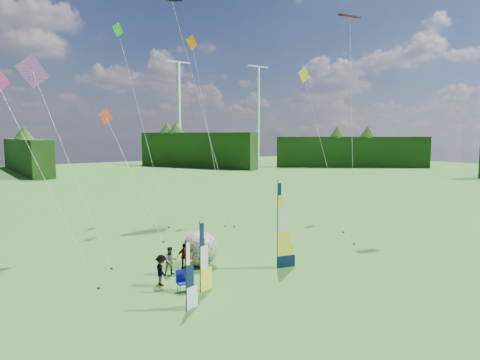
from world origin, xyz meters
TOP-DOWN VIEW (x-y plane):
  - ground at (0.00, 0.00)m, footprint 220.00×220.00m
  - treeline_ring at (0.00, 0.00)m, footprint 210.00×210.00m
  - turbine_left at (70.00, 95.00)m, footprint 8.00×1.20m
  - turbine_right at (45.00, 102.00)m, footprint 8.00×1.20m
  - feather_banner_main at (1.03, 2.93)m, footprint 1.41×0.40m
  - side_banner_left at (-4.82, 2.13)m, footprint 1.02×0.30m
  - side_banner_far at (-6.52, 0.48)m, footprint 0.94×0.39m
  - bol_inflatable at (-2.55, 6.14)m, footprint 2.86×2.86m
  - spectator_a at (-3.92, 4.85)m, footprint 0.68×0.64m
  - spectator_b at (-4.80, 5.65)m, footprint 0.87×0.54m
  - spectator_c at (-6.02, 4.30)m, footprint 0.52×1.13m
  - spectator_d at (-3.59, 6.23)m, footprint 0.98×0.59m
  - camp_chair at (-5.50, 2.75)m, footprint 0.73×0.73m
  - kite_whale at (5.26, 19.65)m, footprint 7.45×15.04m
  - kite_rainbow_delta at (-8.57, 12.65)m, footprint 9.64×13.32m
  - kite_parafoil at (11.75, 6.53)m, footprint 10.57×10.80m
  - small_kite_red at (-2.75, 16.67)m, footprint 7.95×10.97m
  - small_kite_orange at (5.44, 18.49)m, footprint 4.43×9.93m
  - small_kite_yellow at (13.46, 11.41)m, footprint 6.88×11.67m
  - small_kite_pink at (-10.85, 8.35)m, footprint 9.17×9.96m
  - small_kite_green at (0.45, 22.44)m, footprint 7.38×12.81m

SIDE VIEW (x-z plane):
  - ground at x=0.00m, z-range 0.00..0.00m
  - camp_chair at x=-5.50m, z-range 0.00..1.12m
  - spectator_a at x=-3.92m, z-range 0.00..1.56m
  - spectator_d at x=-3.59m, z-range 0.00..1.56m
  - spectator_b at x=-4.80m, z-range 0.00..1.66m
  - spectator_c at x=-6.02m, z-range 0.00..1.70m
  - bol_inflatable at x=-2.55m, z-range 0.00..2.20m
  - side_banner_far at x=-6.52m, z-range 0.00..3.23m
  - side_banner_left at x=-4.82m, z-range 0.00..3.67m
  - feather_banner_main at x=1.03m, z-range 0.00..5.28m
  - treeline_ring at x=0.00m, z-range 0.00..8.00m
  - small_kite_red at x=-2.75m, z-range 0.00..10.94m
  - small_kite_pink at x=-10.85m, z-range 0.00..12.63m
  - kite_rainbow_delta at x=-8.57m, z-range 0.00..14.54m
  - small_kite_yellow at x=13.46m, z-range 0.00..15.53m
  - small_kite_orange at x=5.44m, z-range 0.00..18.50m
  - small_kite_green at x=0.45m, z-range 0.00..20.07m
  - kite_parafoil at x=11.75m, z-range 0.00..20.14m
  - kite_whale at x=5.26m, z-range 0.00..24.34m
  - turbine_left at x=70.00m, z-range 0.00..30.00m
  - turbine_right at x=45.00m, z-range 0.00..30.00m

